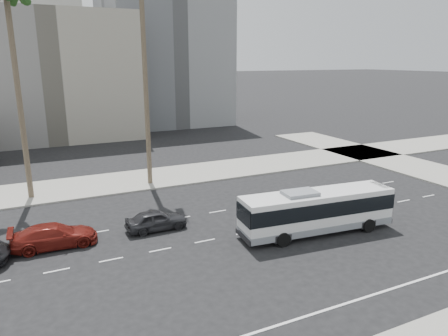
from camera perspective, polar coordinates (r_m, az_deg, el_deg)
ground at (r=29.89m, az=8.07°, el=-7.87°), size 700.00×700.00×0.00m
sidewalk_north at (r=42.88m, az=-3.42°, el=-0.60°), size 120.00×7.00×0.15m
midrise_beige_west at (r=67.94m, az=-23.15°, el=11.59°), size 24.00×18.00×18.00m
midrise_gray_center at (r=78.44m, az=-8.51°, el=15.79°), size 20.00×20.00×26.00m
civic_tower at (r=274.50m, az=-24.16°, el=19.32°), size 42.00×42.00×129.00m
highrise_right at (r=261.02m, az=-12.93°, el=19.64°), size 26.00×26.00×70.00m
highrise_far at (r=296.04m, az=-9.30°, el=18.22°), size 22.00×22.00×60.00m
city_bus at (r=28.59m, az=12.73°, el=-5.67°), size 10.94×3.40×3.09m
car_a at (r=29.04m, az=-9.35°, el=-7.10°), size 1.69×4.19×1.43m
car_b at (r=28.24m, az=-22.40°, el=-8.64°), size 2.25×5.23×1.50m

